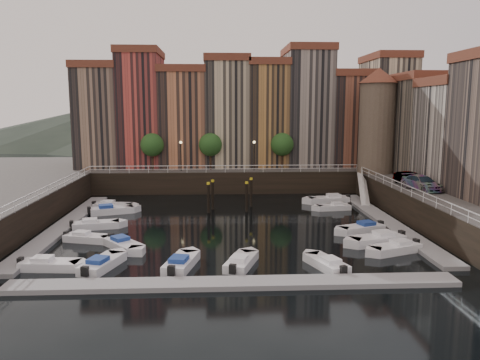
{
  "coord_description": "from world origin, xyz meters",
  "views": [
    {
      "loc": [
        -1.04,
        -46.55,
        11.73
      ],
      "look_at": [
        1.42,
        4.0,
        3.83
      ],
      "focal_mm": 35.0,
      "sensor_mm": 36.0,
      "label": 1
    }
  ],
  "objects": [
    {
      "name": "boat_right_4",
      "position": [
        12.78,
        9.59,
        0.4
      ],
      "size": [
        5.3,
        2.37,
        1.2
      ],
      "rotation": [
        0.0,
        0.0,
        3.24
      ],
      "color": "white",
      "rests_on": "ground"
    },
    {
      "name": "boat_left_3",
      "position": [
        -12.95,
        4.97,
        0.38
      ],
      "size": [
        5.07,
        3.2,
        1.14
      ],
      "rotation": [
        0.0,
        0.0,
        0.32
      ],
      "color": "white",
      "rests_on": "ground"
    },
    {
      "name": "gangway",
      "position": [
        17.1,
        10.0,
        1.92
      ],
      "size": [
        2.78,
        8.32,
        3.73
      ],
      "color": "white",
      "rests_on": "ground"
    },
    {
      "name": "boat_left_1",
      "position": [
        -12.67,
        -5.98,
        0.33
      ],
      "size": [
        4.33,
        2.52,
        0.97
      ],
      "rotation": [
        0.0,
        0.0,
        -0.27
      ],
      "color": "white",
      "rests_on": "ground"
    },
    {
      "name": "promenade_trees",
      "position": [
        -1.33,
        18.2,
        6.58
      ],
      "size": [
        21.2,
        3.2,
        5.2
      ],
      "color": "black",
      "rests_on": "quay_far"
    },
    {
      "name": "quay_far",
      "position": [
        0.0,
        26.0,
        1.5
      ],
      "size": [
        80.0,
        20.0,
        3.0
      ],
      "primitive_type": "cube",
      "color": "black",
      "rests_on": "ground"
    },
    {
      "name": "far_terrace",
      "position": [
        3.31,
        23.5,
        10.95
      ],
      "size": [
        48.7,
        10.3,
        17.5
      ],
      "color": "#90725B",
      "rests_on": "quay_far"
    },
    {
      "name": "right_terrace",
      "position": [
        26.5,
        3.8,
        9.56
      ],
      "size": [
        9.3,
        24.3,
        14.0
      ],
      "color": "#6F6454",
      "rests_on": "quay_right"
    },
    {
      "name": "mooring_pilings",
      "position": [
        0.36,
        6.11,
        1.65
      ],
      "size": [
        5.36,
        3.45,
        3.78
      ],
      "color": "black",
      "rests_on": "ground"
    },
    {
      "name": "boat_left_2",
      "position": [
        -13.07,
        -1.44,
        0.36
      ],
      "size": [
        4.74,
        2.5,
        1.06
      ],
      "rotation": [
        0.0,
        0.0,
        0.2
      ],
      "color": "white",
      "rests_on": "ground"
    },
    {
      "name": "street_lamps",
      "position": [
        -1.0,
        17.2,
        5.9
      ],
      "size": [
        10.36,
        0.36,
        4.18
      ],
      "color": "black",
      "rests_on": "quay_far"
    },
    {
      "name": "boat_left_4",
      "position": [
        -13.33,
        7.39,
        0.36
      ],
      "size": [
        4.74,
        2.13,
        1.07
      ],
      "rotation": [
        0.0,
        0.0,
        -0.1
      ],
      "color": "white",
      "rests_on": "ground"
    },
    {
      "name": "boat_left_0",
      "position": [
        -13.4,
        -13.15,
        0.35
      ],
      "size": [
        4.59,
        2.0,
        1.04
      ],
      "rotation": [
        0.0,
        0.0,
        -0.09
      ],
      "color": "white",
      "rests_on": "ground"
    },
    {
      "name": "boat_right_3",
      "position": [
        12.41,
        5.71,
        0.32
      ],
      "size": [
        4.18,
        2.01,
        0.94
      ],
      "rotation": [
        0.0,
        0.0,
        3.28
      ],
      "color": "white",
      "rests_on": "ground"
    },
    {
      "name": "mountains",
      "position": [
        1.72,
        110.0,
        7.92
      ],
      "size": [
        145.0,
        100.0,
        18.0
      ],
      "color": "#2D382D",
      "rests_on": "ground"
    },
    {
      "name": "boat_right_2",
      "position": [
        12.62,
        -4.12,
        0.36
      ],
      "size": [
        4.77,
        3.13,
        1.08
      ],
      "rotation": [
        0.0,
        0.0,
        3.5
      ],
      "color": "white",
      "rests_on": "ground"
    },
    {
      "name": "dock_left",
      "position": [
        -16.2,
        -1.0,
        0.17
      ],
      "size": [
        2.0,
        28.0,
        0.35
      ],
      "primitive_type": "cube",
      "color": "gray",
      "rests_on": "ground"
    },
    {
      "name": "car_c",
      "position": [
        20.47,
        1.04,
        3.76
      ],
      "size": [
        3.3,
        5.58,
        1.52
      ],
      "primitive_type": "imported",
      "rotation": [
        0.0,
        0.0,
        0.24
      ],
      "color": "gray",
      "rests_on": "quay_right"
    },
    {
      "name": "boat_extra_46",
      "position": [
        -8.99,
        -8.32,
        0.35
      ],
      "size": [
        4.0,
        4.37,
        1.05
      ],
      "rotation": [
        0.0,
        0.0,
        5.4
      ],
      "color": "white",
      "rests_on": "ground"
    },
    {
      "name": "boat_near_3",
      "position": [
        6.96,
        -13.88,
        0.34
      ],
      "size": [
        2.91,
        4.43,
        1.0
      ],
      "rotation": [
        0.0,
        0.0,
        1.93
      ],
      "color": "white",
      "rests_on": "ground"
    },
    {
      "name": "ground",
      "position": [
        0.0,
        0.0,
        0.0
      ],
      "size": [
        200.0,
        200.0,
        0.0
      ],
      "primitive_type": "plane",
      "color": "black",
      "rests_on": "ground"
    },
    {
      "name": "car_b",
      "position": [
        20.08,
        4.11,
        3.71
      ],
      "size": [
        1.66,
        4.39,
        1.43
      ],
      "primitive_type": "imported",
      "rotation": [
        0.0,
        0.0,
        -0.03
      ],
      "color": "gray",
      "rests_on": "quay_right"
    },
    {
      "name": "car_a",
      "position": [
        20.73,
        4.53,
        3.76
      ],
      "size": [
        3.03,
        4.81,
        1.53
      ],
      "primitive_type": "imported",
      "rotation": [
        0.0,
        0.0,
        0.3
      ],
      "color": "gray",
      "rests_on": "quay_right"
    },
    {
      "name": "railings",
      "position": [
        0.0,
        4.88,
        3.79
      ],
      "size": [
        36.08,
        34.04,
        0.52
      ],
      "color": "white",
      "rests_on": "ground"
    },
    {
      "name": "boat_right_1",
      "position": [
        12.83,
        -8.05,
        0.4
      ],
      "size": [
        5.29,
        3.17,
        1.19
      ],
      "rotation": [
        0.0,
        0.0,
        3.43
      ],
      "color": "white",
      "rests_on": "ground"
    },
    {
      "name": "corner_tower",
      "position": [
        20.0,
        14.5,
        10.19
      ],
      "size": [
        5.2,
        5.2,
        13.8
      ],
      "color": "#6B5B4C",
      "rests_on": "quay_right"
    },
    {
      "name": "boat_near_2",
      "position": [
        0.66,
        -13.22,
        0.35
      ],
      "size": [
        2.91,
        4.56,
        1.03
      ],
      "rotation": [
        0.0,
        0.0,
        1.24
      ],
      "color": "white",
      "rests_on": "ground"
    },
    {
      "name": "dock_right",
      "position": [
        16.2,
        -1.0,
        0.17
      ],
      "size": [
        2.0,
        28.0,
        0.35
      ],
      "primitive_type": "cube",
      "color": "gray",
      "rests_on": "ground"
    },
    {
      "name": "boat_right_0",
      "position": [
        13.46,
        -10.44,
        0.36
      ],
      "size": [
        4.69,
        3.15,
        1.06
      ],
      "rotation": [
        0.0,
        0.0,
        3.51
      ],
      "color": "white",
      "rests_on": "ground"
    },
    {
      "name": "boat_near_1",
      "position": [
        -3.79,
        -13.28,
        0.36
      ],
      "size": [
        2.66,
        4.81,
        1.08
      ],
      "rotation": [
        0.0,
        0.0,
        1.34
      ],
      "color": "white",
      "rests_on": "ground"
    },
    {
      "name": "boat_near_0",
      "position": [
        -9.59,
        -13.16,
        0.36
      ],
      "size": [
        2.89,
        4.7,
        1.06
      ],
      "rotation": [
        0.0,
        0.0,
        1.26
      ],
      "color": "white",
      "rests_on": "ground"
    },
    {
      "name": "dock_near",
      "position": [
        0.0,
        -17.0,
        0.17
      ],
      "size": [
        30.0,
        2.0,
        0.35
      ],
      "primitive_type": "cube",
      "color": "gray",
      "rests_on": "ground"
    }
  ]
}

